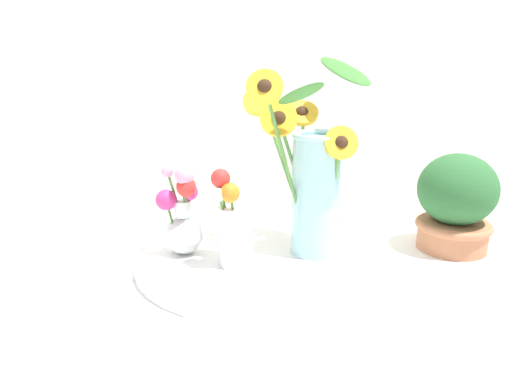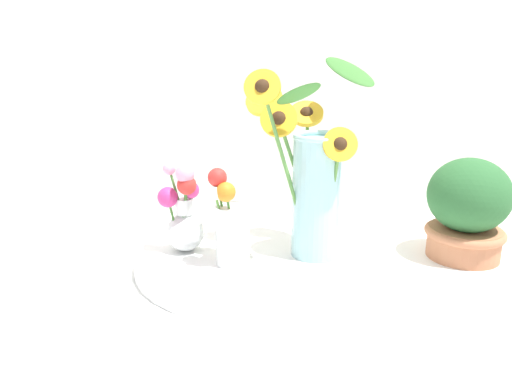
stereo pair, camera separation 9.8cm
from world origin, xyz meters
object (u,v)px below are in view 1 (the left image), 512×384
at_px(mason_jar_sunflowers, 313,179).
at_px(potted_plant, 456,203).
at_px(serving_tray, 256,259).
at_px(vase_bulb_right, 182,219).
at_px(vase_small_center, 233,227).

relative_size(mason_jar_sunflowers, potted_plant, 1.85).
height_order(serving_tray, potted_plant, potted_plant).
bearing_deg(vase_bulb_right, potted_plant, 3.43).
height_order(vase_bulb_right, potted_plant, potted_plant).
distance_m(serving_tray, potted_plant, 0.45).
bearing_deg(mason_jar_sunflowers, serving_tray, -179.17).
xyz_separation_m(mason_jar_sunflowers, vase_bulb_right, (-0.26, 0.01, -0.08)).
relative_size(mason_jar_sunflowers, vase_small_center, 2.05).
relative_size(serving_tray, vase_bulb_right, 2.61).
bearing_deg(vase_bulb_right, mason_jar_sunflowers, -2.33).
relative_size(serving_tray, potted_plant, 2.29).
height_order(vase_small_center, potted_plant, vase_small_center).
xyz_separation_m(serving_tray, vase_bulb_right, (-0.15, 0.01, 0.09)).
xyz_separation_m(serving_tray, mason_jar_sunflowers, (0.11, 0.00, 0.17)).
relative_size(mason_jar_sunflowers, vase_bulb_right, 2.11).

